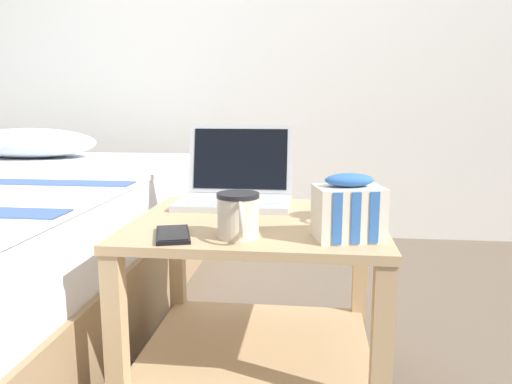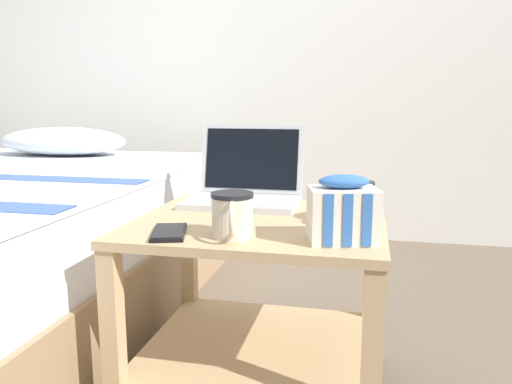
{
  "view_description": "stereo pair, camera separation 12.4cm",
  "coord_description": "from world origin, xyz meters",
  "px_view_note": "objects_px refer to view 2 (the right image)",
  "views": [
    {
      "loc": [
        0.14,
        -1.26,
        0.77
      ],
      "look_at": [
        0.0,
        -0.04,
        0.55
      ],
      "focal_mm": 35.0,
      "sensor_mm": 36.0,
      "label": 1
    },
    {
      "loc": [
        0.26,
        -1.24,
        0.77
      ],
      "look_at": [
        0.0,
        -0.04,
        0.55
      ],
      "focal_mm": 35.0,
      "sensor_mm": 36.0,
      "label": 2
    }
  ],
  "objects_px": {
    "laptop": "(245,187)",
    "mug_front_left": "(232,213)",
    "cell_phone": "(169,232)",
    "snack_bag": "(343,212)",
    "mug_front_right": "(354,200)"
  },
  "relations": [
    {
      "from": "snack_bag",
      "to": "laptop",
      "type": "bearing_deg",
      "value": 130.06
    },
    {
      "from": "mug_front_right",
      "to": "cell_phone",
      "type": "distance_m",
      "value": 0.47
    },
    {
      "from": "laptop",
      "to": "cell_phone",
      "type": "bearing_deg",
      "value": -102.02
    },
    {
      "from": "laptop",
      "to": "mug_front_left",
      "type": "distance_m",
      "value": 0.39
    },
    {
      "from": "mug_front_left",
      "to": "cell_phone",
      "type": "xyz_separation_m",
      "value": [
        -0.15,
        -0.01,
        -0.05
      ]
    },
    {
      "from": "snack_bag",
      "to": "cell_phone",
      "type": "xyz_separation_m",
      "value": [
        -0.39,
        -0.03,
        -0.06
      ]
    },
    {
      "from": "laptop",
      "to": "cell_phone",
      "type": "xyz_separation_m",
      "value": [
        -0.08,
        -0.4,
        -0.04
      ]
    },
    {
      "from": "mug_front_left",
      "to": "cell_phone",
      "type": "bearing_deg",
      "value": -176.79
    },
    {
      "from": "mug_front_right",
      "to": "cell_phone",
      "type": "bearing_deg",
      "value": -153.24
    },
    {
      "from": "mug_front_right",
      "to": "snack_bag",
      "type": "xyz_separation_m",
      "value": [
        -0.02,
        -0.18,
        0.01
      ]
    },
    {
      "from": "laptop",
      "to": "mug_front_right",
      "type": "height_order",
      "value": "laptop"
    },
    {
      "from": "mug_front_right",
      "to": "snack_bag",
      "type": "bearing_deg",
      "value": -96.23
    },
    {
      "from": "cell_phone",
      "to": "laptop",
      "type": "bearing_deg",
      "value": 77.98
    },
    {
      "from": "mug_front_left",
      "to": "mug_front_right",
      "type": "height_order",
      "value": "mug_front_right"
    },
    {
      "from": "mug_front_left",
      "to": "mug_front_right",
      "type": "relative_size",
      "value": 1.03
    }
  ]
}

